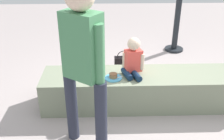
# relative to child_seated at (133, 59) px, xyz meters

# --- Properties ---
(ground_plane) EXTENTS (12.00, 12.00, 0.00)m
(ground_plane) POSITION_rel_child_seated_xyz_m (0.14, -0.02, -0.66)
(ground_plane) COLOR #A49795
(concrete_ledge) EXTENTS (2.60, 0.59, 0.44)m
(concrete_ledge) POSITION_rel_child_seated_xyz_m (0.14, -0.02, -0.43)
(concrete_ledge) COLOR gray
(concrete_ledge) RESTS_ON ground_plane
(child_seated) EXTENTS (0.29, 0.34, 0.48)m
(child_seated) POSITION_rel_child_seated_xyz_m (0.00, 0.00, 0.00)
(child_seated) COLOR #122744
(child_seated) RESTS_ON concrete_ledge
(adult_standing) EXTENTS (0.44, 0.37, 1.72)m
(adult_standing) POSITION_rel_child_seated_xyz_m (-0.56, -0.77, 0.38)
(adult_standing) COLOR #252838
(adult_standing) RESTS_ON ground_plane
(cake_plate) EXTENTS (0.22, 0.22, 0.07)m
(cake_plate) POSITION_rel_child_seated_xyz_m (-0.25, -0.11, -0.19)
(cake_plate) COLOR #4CA5D8
(cake_plate) RESTS_ON concrete_ledge
(gift_bag) EXTENTS (0.25, 0.12, 0.33)m
(gift_bag) POSITION_rel_child_seated_xyz_m (0.78, 0.43, -0.51)
(gift_bag) COLOR #4C99E0
(gift_bag) RESTS_ON ground_plane
(railing_post) EXTENTS (0.36, 0.36, 1.29)m
(railing_post) POSITION_rel_child_seated_xyz_m (1.03, 1.84, -0.16)
(railing_post) COLOR black
(railing_post) RESTS_ON ground_plane
(water_bottle_near_gift) EXTENTS (0.07, 0.07, 0.24)m
(water_bottle_near_gift) POSITION_rel_child_seated_xyz_m (-0.03, 0.50, -0.55)
(water_bottle_near_gift) COLOR silver
(water_bottle_near_gift) RESTS_ON ground_plane
(handbag_black_leather) EXTENTS (0.32, 0.11, 0.34)m
(handbag_black_leather) POSITION_rel_child_seated_xyz_m (-0.03, 1.02, -0.54)
(handbag_black_leather) COLOR black
(handbag_black_leather) RESTS_ON ground_plane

